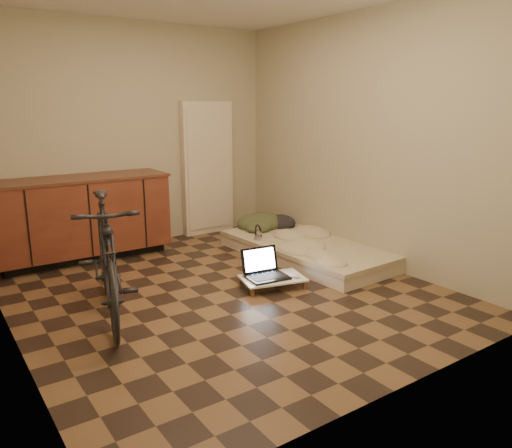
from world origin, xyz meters
TOP-DOWN VIEW (x-y plane):
  - room_shell at (0.00, 0.00)m, footprint 3.50×4.00m
  - cabinets at (-0.75, 1.70)m, footprint 1.84×0.62m
  - appliance_panel at (0.95, 1.94)m, footprint 0.70×0.10m
  - bicycle at (-1.03, 0.02)m, footprint 0.91×1.75m
  - futon at (1.30, 0.34)m, footprint 1.06×2.07m
  - clothing_pile at (1.35, 1.19)m, footprint 0.66×0.56m
  - headphones at (0.95, 0.78)m, footprint 0.29×0.29m
  - lap_desk at (0.43, -0.19)m, footprint 0.65×0.50m
  - laptop at (0.39, -0.13)m, footprint 0.41×0.37m
  - mouse at (0.60, -0.31)m, footprint 0.07×0.11m

SIDE VIEW (x-z plane):
  - lap_desk at x=0.43m, z-range 0.04..0.13m
  - futon at x=1.30m, z-range 0.00..0.18m
  - mouse at x=0.60m, z-range 0.10..0.13m
  - laptop at x=0.39m, z-range 0.02..0.28m
  - headphones at x=0.95m, z-range 0.17..0.32m
  - clothing_pile at x=1.35m, z-range 0.17..0.43m
  - cabinets at x=-0.75m, z-range 0.01..0.92m
  - bicycle at x=-1.03m, z-range 0.00..1.09m
  - appliance_panel at x=0.95m, z-range 0.00..1.70m
  - room_shell at x=0.00m, z-range 0.00..2.60m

